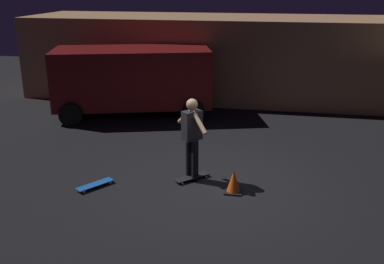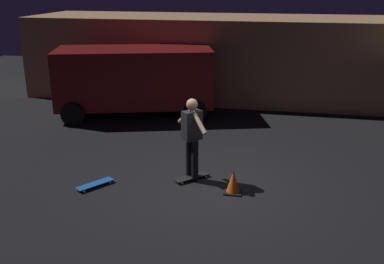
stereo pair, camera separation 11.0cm
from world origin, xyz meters
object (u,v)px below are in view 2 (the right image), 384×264
at_px(skateboard_ridden, 192,177).
at_px(skateboard_spare, 95,184).
at_px(traffic_cone, 233,183).
at_px(parked_van, 134,77).
at_px(skater, 192,133).

relative_size(skateboard_ridden, skateboard_spare, 0.93).
relative_size(skateboard_spare, traffic_cone, 1.63).
distance_m(parked_van, skateboard_ridden, 5.22).
xyz_separation_m(parked_van, skateboard_spare, (0.82, -5.06, -1.11)).
relative_size(skater, traffic_cone, 3.63).
bearing_deg(parked_van, skater, -58.44).
bearing_deg(traffic_cone, skater, 154.96).
bearing_deg(skater, parked_van, 121.56).
distance_m(skater, traffic_cone, 1.30).
distance_m(skateboard_ridden, skater, 0.98).
bearing_deg(skateboard_spare, skateboard_ridden, 21.29).
relative_size(skateboard_spare, skater, 0.45).
relative_size(parked_van, skater, 2.96).
height_order(parked_van, skateboard_ridden, parked_van).
height_order(parked_van, skateboard_spare, parked_van).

